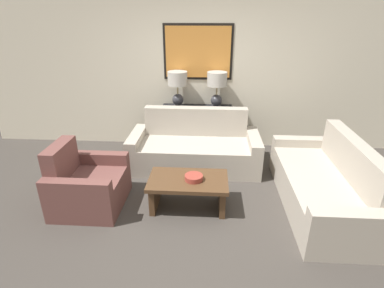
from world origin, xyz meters
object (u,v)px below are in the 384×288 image
(table_lamp_left, at_px, (178,84))
(armchair_near_back_wall, at_px, (87,185))
(console_table, at_px, (197,128))
(couch_by_side, at_px, (324,185))
(decorative_bowl, at_px, (194,178))
(coffee_table, at_px, (188,187))
(couch_by_back_wall, at_px, (195,149))
(table_lamp_right, at_px, (217,85))

(table_lamp_left, relative_size, armchair_near_back_wall, 0.69)
(console_table, height_order, couch_by_side, couch_by_side)
(console_table, xyz_separation_m, decorative_bowl, (0.05, -1.86, 0.05))
(table_lamp_left, relative_size, couch_by_side, 0.30)
(console_table, height_order, decorative_bowl, console_table)
(table_lamp_left, bearing_deg, coffee_table, -80.23)
(coffee_table, height_order, decorative_bowl, decorative_bowl)
(couch_by_back_wall, relative_size, armchair_near_back_wall, 2.29)
(couch_by_side, bearing_deg, table_lamp_left, 140.65)
(coffee_table, height_order, armchair_near_back_wall, armchair_near_back_wall)
(console_table, bearing_deg, decorative_bowl, -88.37)
(table_lamp_left, relative_size, couch_by_back_wall, 0.30)
(decorative_bowl, bearing_deg, console_table, 91.63)
(coffee_table, bearing_deg, couch_by_side, 5.19)
(table_lamp_right, relative_size, couch_by_side, 0.30)
(table_lamp_right, bearing_deg, decorative_bowl, -98.66)
(table_lamp_right, distance_m, armchair_near_back_wall, 2.65)
(armchair_near_back_wall, bearing_deg, couch_by_back_wall, 41.74)
(decorative_bowl, distance_m, armchair_near_back_wall, 1.39)
(table_lamp_right, xyz_separation_m, couch_by_back_wall, (-0.34, -0.68, -0.90))
(decorative_bowl, bearing_deg, coffee_table, 166.34)
(armchair_near_back_wall, bearing_deg, table_lamp_left, 62.02)
(console_table, bearing_deg, armchair_near_back_wall, -125.45)
(couch_by_back_wall, distance_m, couch_by_side, 1.99)
(coffee_table, xyz_separation_m, decorative_bowl, (0.07, -0.02, 0.15))
(console_table, distance_m, table_lamp_left, 0.87)
(coffee_table, relative_size, decorative_bowl, 4.38)
(couch_by_back_wall, bearing_deg, table_lamp_right, 63.66)
(couch_by_side, height_order, armchair_near_back_wall, couch_by_side)
(table_lamp_left, height_order, armchair_near_back_wall, table_lamp_left)
(table_lamp_left, bearing_deg, table_lamp_right, 0.00)
(console_table, xyz_separation_m, armchair_near_back_wall, (-1.32, -1.86, -0.11))
(coffee_table, distance_m, armchair_near_back_wall, 1.30)
(table_lamp_right, xyz_separation_m, decorative_bowl, (-0.28, -1.86, -0.75))
(table_lamp_right, relative_size, couch_by_back_wall, 0.30)
(couch_by_side, relative_size, coffee_table, 2.05)
(couch_by_back_wall, distance_m, decorative_bowl, 1.19)
(table_lamp_left, bearing_deg, console_table, 0.00)
(couch_by_back_wall, relative_size, coffee_table, 2.05)
(table_lamp_left, bearing_deg, decorative_bowl, -78.18)
(couch_by_back_wall, bearing_deg, coffee_table, -90.94)
(couch_by_back_wall, height_order, couch_by_side, same)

